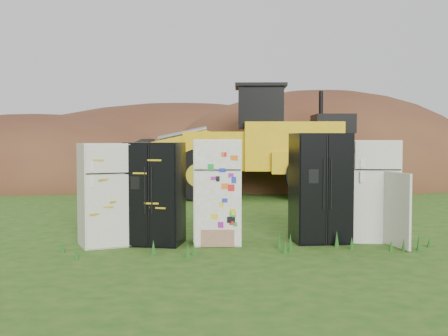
% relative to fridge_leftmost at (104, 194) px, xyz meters
% --- Properties ---
extents(ground, '(120.00, 120.00, 0.00)m').
position_rel_fridge_leftmost_xyz_m(ground, '(2.40, -0.03, -0.86)').
color(ground, '#204D14').
rests_on(ground, ground).
extents(fridge_leftmost, '(0.94, 0.92, 1.71)m').
position_rel_fridge_leftmost_xyz_m(fridge_leftmost, '(0.00, 0.00, 0.00)').
color(fridge_leftmost, white).
rests_on(fridge_leftmost, ground).
extents(fridge_black_side, '(1.05, 0.92, 1.72)m').
position_rel_fridge_leftmost_xyz_m(fridge_black_side, '(0.86, 0.01, 0.01)').
color(fridge_black_side, black).
rests_on(fridge_black_side, ground).
extents(fridge_sticker, '(0.84, 0.78, 1.78)m').
position_rel_fridge_leftmost_xyz_m(fridge_sticker, '(1.91, -0.00, 0.03)').
color(fridge_sticker, white).
rests_on(fridge_sticker, ground).
extents(fridge_black_right, '(0.95, 0.80, 1.88)m').
position_rel_fridge_leftmost_xyz_m(fridge_black_right, '(3.70, -0.03, 0.09)').
color(fridge_black_right, black).
rests_on(fridge_black_right, ground).
extents(fridge_open_door, '(0.93, 0.88, 1.76)m').
position_rel_fridge_leftmost_xyz_m(fridge_open_door, '(4.68, 0.01, 0.02)').
color(fridge_open_door, white).
rests_on(fridge_open_door, ground).
extents(wheel_loader, '(7.40, 3.75, 3.43)m').
position_rel_fridge_leftmost_xyz_m(wheel_loader, '(3.04, 7.66, 0.86)').
color(wheel_loader, '#DBBF0E').
rests_on(wheel_loader, ground).
extents(dirt_mound_right, '(13.82, 10.14, 7.49)m').
position_rel_fridge_leftmost_xyz_m(dirt_mound_right, '(7.29, 12.77, -0.86)').
color(dirt_mound_right, '#492317').
rests_on(dirt_mound_right, ground).
extents(dirt_mound_left, '(13.60, 10.20, 5.57)m').
position_rel_fridge_leftmost_xyz_m(dirt_mound_left, '(-4.13, 13.66, -0.86)').
color(dirt_mound_left, '#492317').
rests_on(dirt_mound_left, ground).
extents(dirt_mound_back, '(20.02, 13.35, 6.98)m').
position_rel_fridge_leftmost_xyz_m(dirt_mound_back, '(1.77, 17.55, -0.86)').
color(dirt_mound_back, '#492317').
rests_on(dirt_mound_back, ground).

